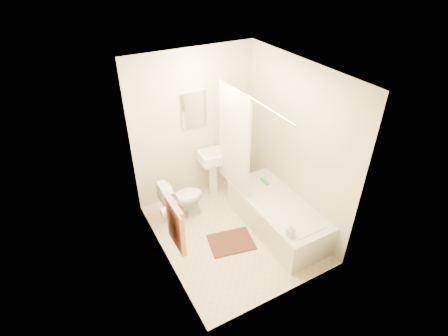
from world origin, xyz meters
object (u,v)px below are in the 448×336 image
toilet (182,199)px  soap_bottle (291,231)px  bath_mat (231,242)px  sink (214,171)px  bathtub (277,215)px

toilet → soap_bottle: (0.84, -1.53, 0.23)m
bath_mat → sink: bearing=74.2°
toilet → sink: sink is taller
sink → soap_bottle: sink is taller
soap_bottle → bath_mat: bearing=126.1°
toilet → sink: size_ratio=0.75×
sink → bathtub: 1.28m
sink → bath_mat: size_ratio=1.44×
sink → bath_mat: 1.27m
toilet → soap_bottle: size_ratio=3.59×
toilet → soap_bottle: same height
bathtub → toilet: bearing=140.6°
toilet → bathtub: bearing=-130.7°
sink → bath_mat: sink is taller
bath_mat → soap_bottle: bearing=-53.9°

